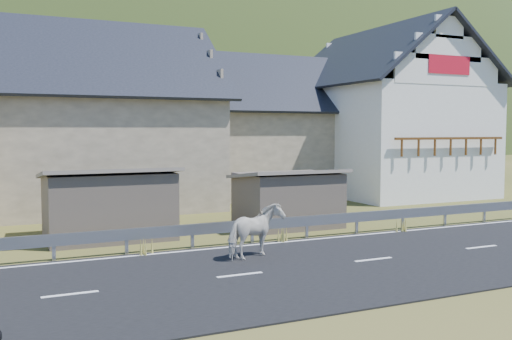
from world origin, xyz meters
name	(u,v)px	position (x,y,z in m)	size (l,w,h in m)	color
ground	(240,277)	(0.00, 0.00, 0.00)	(160.00, 160.00, 0.00)	#3A4217
road	(240,276)	(0.00, 0.00, 0.02)	(60.00, 7.00, 0.04)	black
lane_markings	(240,275)	(0.00, 0.00, 0.04)	(60.00, 6.60, 0.01)	silver
guardrail	(192,230)	(0.00, 3.68, 0.56)	(28.10, 0.09, 0.75)	#93969B
shed_left	(108,205)	(-2.00, 6.50, 1.10)	(4.30, 3.30, 2.40)	#66594C
shed_right	(288,200)	(4.50, 6.00, 1.00)	(3.80, 2.90, 2.20)	#66594C
house_stone_a	(96,108)	(-1.00, 15.00, 4.63)	(10.80, 9.80, 8.90)	tan
house_stone_b	(268,119)	(9.00, 17.00, 4.24)	(9.80, 8.80, 8.10)	tan
house_white	(385,105)	(15.00, 14.00, 5.06)	(8.80, 10.80, 9.70)	white
mountain	(33,205)	(5.00, 180.00, -20.00)	(440.00, 280.00, 260.00)	#213613
horse	(255,231)	(1.15, 1.59, 0.79)	(1.77, 0.81, 1.49)	beige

